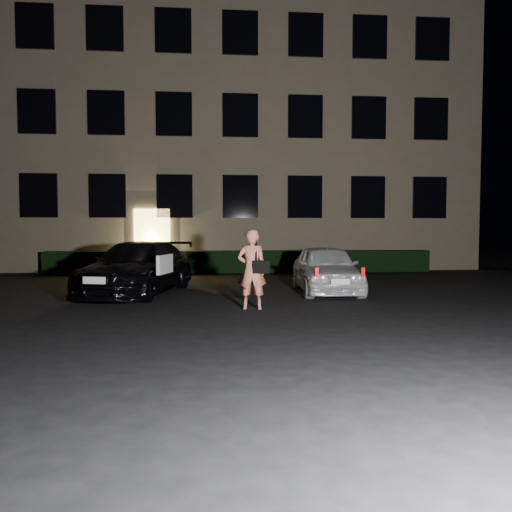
{
  "coord_description": "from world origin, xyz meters",
  "views": [
    {
      "loc": [
        -1.04,
        -9.02,
        1.67
      ],
      "look_at": [
        -0.12,
        2.0,
        1.09
      ],
      "focal_mm": 35.0,
      "sensor_mm": 36.0,
      "label": 1
    }
  ],
  "objects": [
    {
      "name": "hedge",
      "position": [
        0.0,
        10.5,
        0.42
      ],
      "size": [
        15.0,
        0.7,
        0.85
      ],
      "primitive_type": "cube",
      "color": "black",
      "rests_on": "ground"
    },
    {
      "name": "building",
      "position": [
        -0.0,
        14.99,
        6.0
      ],
      "size": [
        20.0,
        8.11,
        12.0
      ],
      "color": "#746553",
      "rests_on": "ground"
    },
    {
      "name": "hatch",
      "position": [
        1.91,
        3.96,
        0.64
      ],
      "size": [
        1.68,
        3.83,
        1.28
      ],
      "rotation": [
        0.0,
        0.0,
        -0.04
      ],
      "color": "silver",
      "rests_on": "ground"
    },
    {
      "name": "man",
      "position": [
        -0.26,
        1.4,
        0.84
      ],
      "size": [
        0.7,
        0.48,
        1.68
      ],
      "rotation": [
        0.0,
        0.0,
        3.02
      ],
      "color": "#DB7E5E",
      "rests_on": "ground"
    },
    {
      "name": "sedan",
      "position": [
        -3.03,
        4.17,
        0.68
      ],
      "size": [
        2.94,
        5.02,
        1.37
      ],
      "rotation": [
        0.0,
        0.0,
        -0.23
      ],
      "color": "black",
      "rests_on": "ground"
    },
    {
      "name": "ground",
      "position": [
        0.0,
        0.0,
        0.0
      ],
      "size": [
        80.0,
        80.0,
        0.0
      ],
      "primitive_type": "plane",
      "color": "black",
      "rests_on": "ground"
    }
  ]
}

